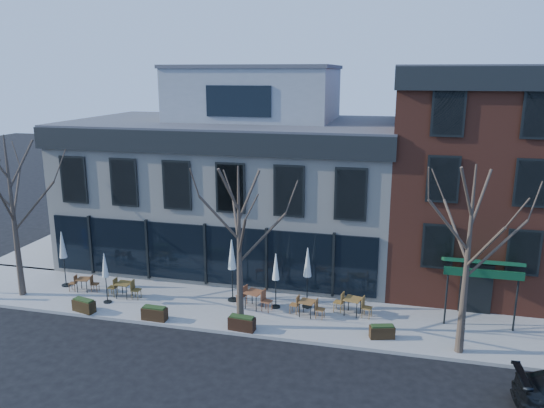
# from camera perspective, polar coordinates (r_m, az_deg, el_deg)

# --- Properties ---
(ground) EXTENTS (120.00, 120.00, 0.00)m
(ground) POSITION_cam_1_polar(r_m,az_deg,el_deg) (27.92, -6.99, -9.00)
(ground) COLOR black
(ground) RESTS_ON ground
(sidewalk_front) EXTENTS (33.50, 4.70, 0.15)m
(sidewalk_front) POSITION_cam_1_polar(r_m,az_deg,el_deg) (25.09, -1.66, -11.45)
(sidewalk_front) COLOR gray
(sidewalk_front) RESTS_ON ground
(sidewalk_side) EXTENTS (4.50, 12.00, 0.15)m
(sidewalk_side) POSITION_cam_1_polar(r_m,az_deg,el_deg) (37.92, -19.86, -3.39)
(sidewalk_side) COLOR gray
(sidewalk_side) RESTS_ON ground
(corner_building) EXTENTS (18.39, 10.39, 11.10)m
(corner_building) POSITION_cam_1_polar(r_m,az_deg,el_deg) (31.10, -3.84, 2.58)
(corner_building) COLOR beige
(corner_building) RESTS_ON ground
(red_brick_building) EXTENTS (8.20, 11.78, 11.18)m
(red_brick_building) POSITION_cam_1_polar(r_m,az_deg,el_deg) (29.66, 20.66, 2.95)
(red_brick_building) COLOR brown
(red_brick_building) RESTS_ON ground
(tree_corner) EXTENTS (3.93, 3.98, 7.92)m
(tree_corner) POSITION_cam_1_polar(r_m,az_deg,el_deg) (28.15, -26.05, -1.03)
(tree_corner) COLOR #382B21
(tree_corner) RESTS_ON sidewalk_front
(tree_mid) EXTENTS (3.50, 3.55, 7.04)m
(tree_mid) POSITION_cam_1_polar(r_m,az_deg,el_deg) (22.20, -3.52, -4.58)
(tree_mid) COLOR #382B21
(tree_mid) RESTS_ON sidewalk_front
(tree_right) EXTENTS (3.72, 3.77, 7.48)m
(tree_right) POSITION_cam_1_polar(r_m,az_deg,el_deg) (21.38, 20.30, -5.54)
(tree_right) COLOR #382B21
(tree_right) RESTS_ON sidewalk_front
(cafe_set_0) EXTENTS (1.58, 0.71, 0.81)m
(cafe_set_0) POSITION_cam_1_polar(r_m,az_deg,el_deg) (28.49, -19.58, -8.03)
(cafe_set_0) COLOR brown
(cafe_set_0) RESTS_ON sidewalk_front
(cafe_set_1) EXTENTS (1.75, 0.72, 0.92)m
(cafe_set_1) POSITION_cam_1_polar(r_m,az_deg,el_deg) (27.13, -15.62, -8.71)
(cafe_set_1) COLOR brown
(cafe_set_1) RESTS_ON sidewalk_front
(cafe_set_3) EXTENTS (1.92, 0.98, 0.98)m
(cafe_set_3) POSITION_cam_1_polar(r_m,az_deg,el_deg) (25.06, -1.94, -10.03)
(cafe_set_3) COLOR brown
(cafe_set_3) RESTS_ON sidewalk_front
(cafe_set_4) EXTENTS (1.70, 0.77, 0.87)m
(cafe_set_4) POSITION_cam_1_polar(r_m,az_deg,el_deg) (24.35, 3.79, -10.94)
(cafe_set_4) COLOR brown
(cafe_set_4) RESTS_ON sidewalk_front
(cafe_set_5) EXTENTS (1.85, 0.87, 0.95)m
(cafe_set_5) POSITION_cam_1_polar(r_m,az_deg,el_deg) (24.68, 8.66, -10.63)
(cafe_set_5) COLOR brown
(cafe_set_5) RESTS_ON sidewalk_front
(umbrella_0) EXTENTS (0.46, 0.46, 2.91)m
(umbrella_0) POSITION_cam_1_polar(r_m,az_deg,el_deg) (28.97, -21.60, -4.41)
(umbrella_0) COLOR black
(umbrella_0) RESTS_ON sidewalk_front
(umbrella_1) EXTENTS (0.40, 0.40, 2.47)m
(umbrella_1) POSITION_cam_1_polar(r_m,az_deg,el_deg) (26.33, -17.53, -6.58)
(umbrella_1) COLOR black
(umbrella_1) RESTS_ON sidewalk_front
(umbrella_2) EXTENTS (0.49, 0.49, 3.07)m
(umbrella_2) POSITION_cam_1_polar(r_m,az_deg,el_deg) (25.26, -4.34, -5.80)
(umbrella_2) COLOR black
(umbrella_2) RESTS_ON sidewalk_front
(umbrella_3) EXTENTS (0.42, 0.42, 2.65)m
(umbrella_3) POSITION_cam_1_polar(r_m,az_deg,el_deg) (24.56, 0.41, -7.09)
(umbrella_3) COLOR black
(umbrella_3) RESTS_ON sidewalk_front
(umbrella_4) EXTENTS (0.47, 0.47, 2.92)m
(umbrella_4) POSITION_cam_1_polar(r_m,az_deg,el_deg) (24.59, 3.85, -6.62)
(umbrella_4) COLOR black
(umbrella_4) RESTS_ON sidewalk_front
(planter_0) EXTENTS (1.17, 0.69, 0.61)m
(planter_0) POSITION_cam_1_polar(r_m,az_deg,el_deg) (26.23, -19.58, -10.22)
(planter_0) COLOR black
(planter_0) RESTS_ON sidewalk_front
(planter_1) EXTENTS (1.13, 0.47, 0.63)m
(planter_1) POSITION_cam_1_polar(r_m,az_deg,el_deg) (24.57, -12.52, -11.39)
(planter_1) COLOR #322010
(planter_1) RESTS_ON sidewalk_front
(planter_2) EXTENTS (1.17, 0.54, 0.64)m
(planter_2) POSITION_cam_1_polar(r_m,az_deg,el_deg) (23.18, -3.26, -12.66)
(planter_2) COLOR black
(planter_2) RESTS_ON sidewalk_front
(planter_3) EXTENTS (1.09, 0.67, 0.57)m
(planter_3) POSITION_cam_1_polar(r_m,az_deg,el_deg) (22.98, 11.75, -13.28)
(planter_3) COLOR black
(planter_3) RESTS_ON sidewalk_front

